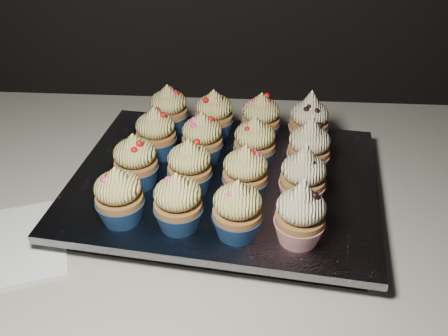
% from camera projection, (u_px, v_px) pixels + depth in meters
% --- Properties ---
extents(worktop, '(2.44, 0.64, 0.04)m').
position_uv_depth(worktop, '(353.00, 201.00, 0.78)').
color(worktop, beige).
rests_on(worktop, cabinet).
extents(napkin, '(0.20, 0.20, 0.00)m').
position_uv_depth(napkin, '(4.00, 246.00, 0.66)').
color(napkin, white).
rests_on(napkin, worktop).
extents(baking_tray, '(0.44, 0.36, 0.02)m').
position_uv_depth(baking_tray, '(224.00, 189.00, 0.75)').
color(baking_tray, black).
rests_on(baking_tray, worktop).
extents(foil_lining, '(0.48, 0.39, 0.01)m').
position_uv_depth(foil_lining, '(224.00, 180.00, 0.74)').
color(foil_lining, silver).
rests_on(foil_lining, baking_tray).
extents(cupcake_0, '(0.06, 0.06, 0.08)m').
position_uv_depth(cupcake_0, '(119.00, 197.00, 0.64)').
color(cupcake_0, navy).
rests_on(cupcake_0, foil_lining).
extents(cupcake_1, '(0.06, 0.06, 0.08)m').
position_uv_depth(cupcake_1, '(178.00, 203.00, 0.63)').
color(cupcake_1, navy).
rests_on(cupcake_1, foil_lining).
extents(cupcake_2, '(0.06, 0.06, 0.08)m').
position_uv_depth(cupcake_2, '(237.00, 211.00, 0.61)').
color(cupcake_2, navy).
rests_on(cupcake_2, foil_lining).
extents(cupcake_3, '(0.06, 0.06, 0.10)m').
position_uv_depth(cupcake_3, '(300.00, 215.00, 0.60)').
color(cupcake_3, '#A3161A').
rests_on(cupcake_3, foil_lining).
extents(cupcake_4, '(0.06, 0.06, 0.08)m').
position_uv_depth(cupcake_4, '(136.00, 162.00, 0.70)').
color(cupcake_4, navy).
rests_on(cupcake_4, foil_lining).
extents(cupcake_5, '(0.06, 0.06, 0.08)m').
position_uv_depth(cupcake_5, '(190.00, 167.00, 0.69)').
color(cupcake_5, navy).
rests_on(cupcake_5, foil_lining).
extents(cupcake_6, '(0.06, 0.06, 0.08)m').
position_uv_depth(cupcake_6, '(245.00, 174.00, 0.68)').
color(cupcake_6, navy).
rests_on(cupcake_6, foil_lining).
extents(cupcake_7, '(0.06, 0.06, 0.10)m').
position_uv_depth(cupcake_7, '(303.00, 177.00, 0.67)').
color(cupcake_7, '#A3161A').
rests_on(cupcake_7, foil_lining).
extents(cupcake_8, '(0.06, 0.06, 0.08)m').
position_uv_depth(cupcake_8, '(156.00, 134.00, 0.77)').
color(cupcake_8, navy).
rests_on(cupcake_8, foil_lining).
extents(cupcake_9, '(0.06, 0.06, 0.08)m').
position_uv_depth(cupcake_9, '(202.00, 139.00, 0.75)').
color(cupcake_9, navy).
rests_on(cupcake_9, foil_lining).
extents(cupcake_10, '(0.06, 0.06, 0.08)m').
position_uv_depth(cupcake_10, '(254.00, 144.00, 0.74)').
color(cupcake_10, navy).
rests_on(cupcake_10, foil_lining).
extents(cupcake_11, '(0.06, 0.06, 0.10)m').
position_uv_depth(cupcake_11, '(309.00, 148.00, 0.73)').
color(cupcake_11, '#A3161A').
rests_on(cupcake_11, foil_lining).
extents(cupcake_12, '(0.06, 0.06, 0.08)m').
position_uv_depth(cupcake_12, '(169.00, 110.00, 0.83)').
color(cupcake_12, navy).
rests_on(cupcake_12, foil_lining).
extents(cupcake_13, '(0.06, 0.06, 0.08)m').
position_uv_depth(cupcake_13, '(214.00, 115.00, 0.82)').
color(cupcake_13, navy).
rests_on(cupcake_13, foil_lining).
extents(cupcake_14, '(0.06, 0.06, 0.08)m').
position_uv_depth(cupcake_14, '(261.00, 119.00, 0.81)').
color(cupcake_14, navy).
rests_on(cupcake_14, foil_lining).
extents(cupcake_15, '(0.06, 0.06, 0.10)m').
position_uv_depth(cupcake_15, '(309.00, 121.00, 0.79)').
color(cupcake_15, '#A3161A').
rests_on(cupcake_15, foil_lining).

